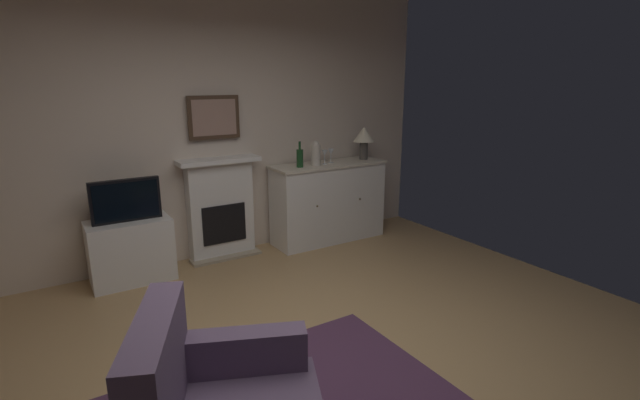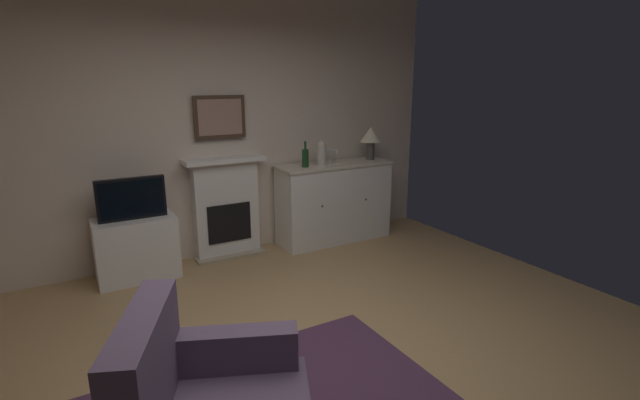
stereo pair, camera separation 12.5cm
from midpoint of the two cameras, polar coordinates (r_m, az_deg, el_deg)
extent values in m
cube|color=tan|center=(3.32, -0.12, -21.11)|extent=(5.65, 5.07, 0.10)
cube|color=beige|center=(5.02, -15.70, 9.03)|extent=(5.65, 0.06, 2.89)
cube|color=white|center=(5.12, -12.96, -1.21)|extent=(0.70, 0.18, 1.05)
cube|color=tan|center=(5.19, -12.27, -6.89)|extent=(0.77, 0.20, 0.03)
cube|color=black|center=(5.07, -12.52, -2.93)|extent=(0.48, 0.02, 0.42)
cube|color=white|center=(4.97, -13.21, 4.82)|extent=(0.87, 0.27, 0.05)
cube|color=#473323|center=(4.98, -13.78, 9.95)|extent=(0.55, 0.03, 0.45)
cube|color=#9E7A6B|center=(4.97, -13.72, 9.94)|extent=(0.47, 0.01, 0.37)
cube|color=white|center=(5.51, 0.38, -0.40)|extent=(1.37, 0.45, 0.92)
cube|color=beige|center=(5.41, 0.39, 4.45)|extent=(1.40, 0.48, 0.03)
sphere|color=brown|center=(5.15, -1.03, -0.77)|extent=(0.02, 0.02, 0.02)
sphere|color=brown|center=(5.47, 4.36, 0.12)|extent=(0.02, 0.02, 0.02)
cylinder|color=#4C4742|center=(5.68, 4.83, 6.17)|extent=(0.10, 0.10, 0.22)
cone|color=#EFE5C6|center=(5.65, 4.87, 8.17)|extent=(0.26, 0.26, 0.18)
cylinder|color=#193F1E|center=(5.15, -3.22, 5.20)|extent=(0.08, 0.08, 0.20)
cylinder|color=#193F1E|center=(5.12, -3.24, 6.80)|extent=(0.03, 0.03, 0.09)
cylinder|color=silver|center=(5.35, -0.10, 4.52)|extent=(0.06, 0.06, 0.00)
cylinder|color=silver|center=(5.34, -0.10, 5.03)|extent=(0.01, 0.01, 0.09)
cone|color=silver|center=(5.33, -0.10, 5.87)|extent=(0.07, 0.07, 0.07)
cylinder|color=silver|center=(5.44, 0.70, 4.69)|extent=(0.06, 0.06, 0.00)
cylinder|color=silver|center=(5.43, 0.70, 5.18)|extent=(0.01, 0.01, 0.09)
cone|color=silver|center=(5.41, 0.70, 6.01)|extent=(0.07, 0.07, 0.07)
cylinder|color=beige|center=(5.24, -1.21, 5.60)|extent=(0.11, 0.11, 0.24)
sphere|color=beige|center=(5.22, -1.22, 6.90)|extent=(0.08, 0.08, 0.08)
cube|color=white|center=(4.81, -23.16, -5.83)|extent=(0.75, 0.42, 0.61)
cube|color=black|center=(4.65, -23.74, -0.05)|extent=(0.62, 0.06, 0.40)
cube|color=black|center=(4.62, -23.68, -0.14)|extent=(0.57, 0.01, 0.35)
cube|color=#604C66|center=(2.25, -21.17, -19.35)|extent=(0.45, 0.76, 0.50)
cube|color=#604C66|center=(2.55, -11.71, -18.02)|extent=(0.72, 0.41, 0.22)
camera|label=1|loc=(0.06, -91.01, -0.27)|focal=25.71mm
camera|label=2|loc=(0.06, 88.99, 0.27)|focal=25.71mm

